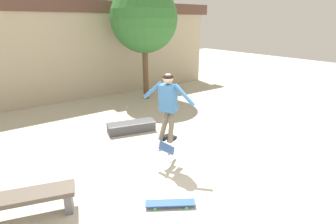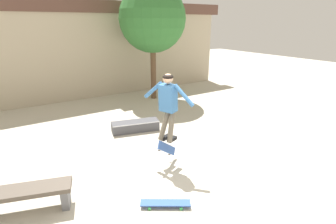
{
  "view_description": "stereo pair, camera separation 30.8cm",
  "coord_description": "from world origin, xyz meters",
  "px_view_note": "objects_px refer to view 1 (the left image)",
  "views": [
    {
      "loc": [
        -2.56,
        -3.31,
        3.04
      ],
      "look_at": [
        0.5,
        0.92,
        1.23
      ],
      "focal_mm": 28.0,
      "sensor_mm": 36.0,
      "label": 1
    },
    {
      "loc": [
        -2.31,
        -3.48,
        3.04
      ],
      "look_at": [
        0.5,
        0.92,
        1.23
      ],
      "focal_mm": 28.0,
      "sensor_mm": 36.0,
      "label": 2
    }
  ],
  "objects_px": {
    "park_bench": "(27,200)",
    "skater": "(168,102)",
    "skate_ledge": "(131,127)",
    "skateboard_flipping": "(167,148)",
    "skateboard_resting": "(170,203)",
    "tree_right": "(144,19)"
  },
  "relations": [
    {
      "from": "skateboard_resting",
      "to": "tree_right",
      "type": "bearing_deg",
      "value": 94.85
    },
    {
      "from": "park_bench",
      "to": "skater",
      "type": "height_order",
      "value": "skater"
    },
    {
      "from": "skate_ledge",
      "to": "skater",
      "type": "relative_size",
      "value": 0.97
    },
    {
      "from": "tree_right",
      "to": "skateboard_resting",
      "type": "relative_size",
      "value": 5.36
    },
    {
      "from": "park_bench",
      "to": "skate_ledge",
      "type": "xyz_separation_m",
      "value": [
        3.04,
        2.15,
        -0.17
      ]
    },
    {
      "from": "skate_ledge",
      "to": "skateboard_flipping",
      "type": "bearing_deg",
      "value": -82.1
    },
    {
      "from": "skater",
      "to": "skateboard_resting",
      "type": "bearing_deg",
      "value": -146.89
    },
    {
      "from": "park_bench",
      "to": "tree_right",
      "type": "bearing_deg",
      "value": 60.35
    },
    {
      "from": "tree_right",
      "to": "skater",
      "type": "bearing_deg",
      "value": -116.19
    },
    {
      "from": "skate_ledge",
      "to": "skateboard_resting",
      "type": "relative_size",
      "value": 1.72
    },
    {
      "from": "park_bench",
      "to": "skateboard_flipping",
      "type": "bearing_deg",
      "value": 18.25
    },
    {
      "from": "tree_right",
      "to": "park_bench",
      "type": "relative_size",
      "value": 2.91
    },
    {
      "from": "skateboard_resting",
      "to": "skateboard_flipping",
      "type": "bearing_deg",
      "value": 89.49
    },
    {
      "from": "tree_right",
      "to": "skate_ledge",
      "type": "height_order",
      "value": "tree_right"
    },
    {
      "from": "skater",
      "to": "skateboard_resting",
      "type": "relative_size",
      "value": 1.78
    },
    {
      "from": "tree_right",
      "to": "skateboard_flipping",
      "type": "relative_size",
      "value": 6.52
    },
    {
      "from": "tree_right",
      "to": "skateboard_flipping",
      "type": "distance_m",
      "value": 6.08
    },
    {
      "from": "park_bench",
      "to": "skater",
      "type": "relative_size",
      "value": 1.03
    },
    {
      "from": "skater",
      "to": "skateboard_flipping",
      "type": "xyz_separation_m",
      "value": [
        -0.03,
        -0.0,
        -1.07
      ]
    },
    {
      "from": "skate_ledge",
      "to": "skater",
      "type": "bearing_deg",
      "value": -81.2
    },
    {
      "from": "skateboard_flipping",
      "to": "skateboard_resting",
      "type": "distance_m",
      "value": 1.48
    },
    {
      "from": "tree_right",
      "to": "skateboard_flipping",
      "type": "bearing_deg",
      "value": -116.5
    }
  ]
}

